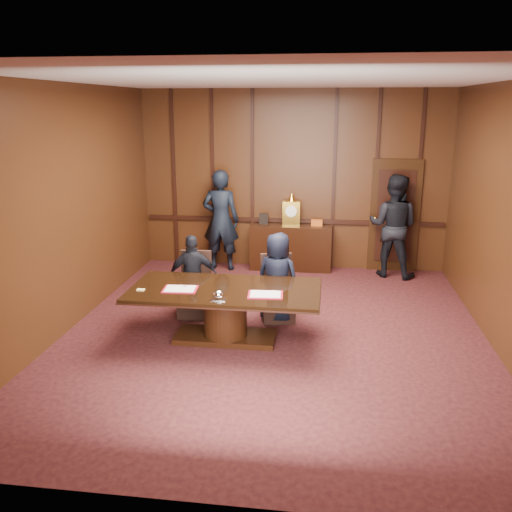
{
  "coord_description": "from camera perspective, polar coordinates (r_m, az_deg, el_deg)",
  "views": [
    {
      "loc": [
        0.7,
        -7.18,
        3.18
      ],
      "look_at": [
        -0.32,
        0.4,
        1.05
      ],
      "focal_mm": 38.0,
      "sensor_mm": 36.0,
      "label": 1
    }
  ],
  "objects": [
    {
      "name": "notepad",
      "position": [
        7.52,
        -12.04,
        -3.49
      ],
      "size": [
        0.1,
        0.07,
        0.01
      ],
      "primitive_type": "cube",
      "rotation": [
        0.0,
        0.0,
        -0.02
      ],
      "color": "#FFD57C",
      "rests_on": "conference_table"
    },
    {
      "name": "folder_left",
      "position": [
        7.45,
        -7.99,
        -3.46
      ],
      "size": [
        0.48,
        0.36,
        0.02
      ],
      "rotation": [
        0.0,
        0.0,
        0.07
      ],
      "color": "#A40F22",
      "rests_on": "conference_table"
    },
    {
      "name": "chair_right",
      "position": [
        8.34,
        2.26,
        -4.71
      ],
      "size": [
        0.58,
        0.58,
        0.99
      ],
      "rotation": [
        0.0,
        0.0,
        0.25
      ],
      "color": "black",
      "rests_on": "ground"
    },
    {
      "name": "signatory_right",
      "position": [
        8.13,
        2.29,
        -2.28
      ],
      "size": [
        0.77,
        0.62,
        1.38
      ],
      "primitive_type": "imported",
      "rotation": [
        0.0,
        0.0,
        2.83
      ],
      "color": "black",
      "rests_on": "ground"
    },
    {
      "name": "room",
      "position": [
        7.49,
        2.64,
        4.33
      ],
      "size": [
        7.0,
        7.04,
        3.5
      ],
      "color": "black",
      "rests_on": "ground"
    },
    {
      "name": "conference_table",
      "position": [
        7.53,
        -3.26,
        -5.22
      ],
      "size": [
        2.62,
        1.32,
        0.76
      ],
      "color": "black",
      "rests_on": "ground"
    },
    {
      "name": "chair_left",
      "position": [
        8.55,
        -6.43,
        -4.28
      ],
      "size": [
        0.5,
        0.5,
        0.99
      ],
      "rotation": [
        0.0,
        0.0,
        0.05
      ],
      "color": "black",
      "rests_on": "ground"
    },
    {
      "name": "witness_left",
      "position": [
        10.71,
        -3.72,
        3.78
      ],
      "size": [
        0.74,
        0.5,
        1.99
      ],
      "primitive_type": "imported",
      "rotation": [
        0.0,
        0.0,
        3.11
      ],
      "color": "black",
      "rests_on": "ground"
    },
    {
      "name": "inkstand",
      "position": [
        7.01,
        -3.99,
        -4.18
      ],
      "size": [
        0.2,
        0.14,
        0.12
      ],
      "color": "white",
      "rests_on": "conference_table"
    },
    {
      "name": "signatory_left",
      "position": [
        8.36,
        -6.63,
        -2.15
      ],
      "size": [
        0.81,
        0.46,
        1.3
      ],
      "primitive_type": "imported",
      "rotation": [
        0.0,
        0.0,
        3.34
      ],
      "color": "black",
      "rests_on": "ground"
    },
    {
      "name": "folder_right",
      "position": [
        7.18,
        1.0,
        -4.07
      ],
      "size": [
        0.48,
        0.36,
        0.02
      ],
      "rotation": [
        0.0,
        0.0,
        0.07
      ],
      "color": "#A40F22",
      "rests_on": "conference_table"
    },
    {
      "name": "witness_right",
      "position": [
        10.58,
        14.23,
        3.09
      ],
      "size": [
        1.14,
        1.01,
        1.96
      ],
      "primitive_type": "imported",
      "rotation": [
        0.0,
        0.0,
        2.82
      ],
      "color": "black",
      "rests_on": "ground"
    },
    {
      "name": "sideboard",
      "position": [
        10.8,
        3.69,
        1.1
      ],
      "size": [
        1.6,
        0.45,
        1.54
      ],
      "color": "black",
      "rests_on": "ground"
    }
  ]
}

